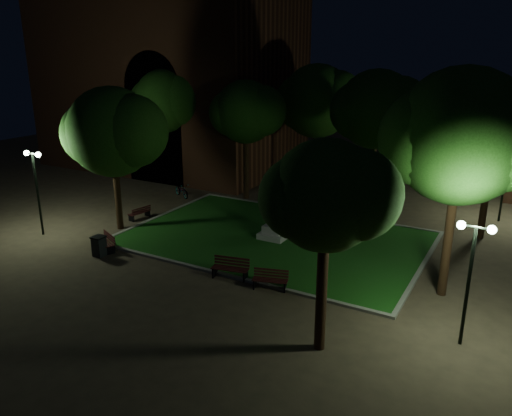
{
  "coord_description": "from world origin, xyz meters",
  "views": [
    {
      "loc": [
        11.17,
        -19.92,
        9.56
      ],
      "look_at": [
        -0.55,
        1.0,
        1.91
      ],
      "focal_mm": 35.0,
      "sensor_mm": 36.0,
      "label": 1
    }
  ],
  "objects_px": {
    "bench_near_left": "(230,269)",
    "bench_west_near": "(106,242)",
    "monument": "(274,222)",
    "bench_far_side": "(337,208)",
    "trash_bin": "(99,246)",
    "bench_near_right": "(270,280)",
    "bicycle": "(182,190)",
    "bench_left_side": "(140,213)"
  },
  "relations": [
    {
      "from": "bench_far_side",
      "to": "trash_bin",
      "type": "relative_size",
      "value": 1.78
    },
    {
      "from": "bench_near_right",
      "to": "trash_bin",
      "type": "bearing_deg",
      "value": 169.5
    },
    {
      "from": "bench_far_side",
      "to": "trash_bin",
      "type": "height_order",
      "value": "trash_bin"
    },
    {
      "from": "bench_near_left",
      "to": "bench_west_near",
      "type": "distance_m",
      "value": 7.1
    },
    {
      "from": "bicycle",
      "to": "trash_bin",
      "type": "bearing_deg",
      "value": -138.39
    },
    {
      "from": "bench_near_left",
      "to": "trash_bin",
      "type": "height_order",
      "value": "trash_bin"
    },
    {
      "from": "bench_far_side",
      "to": "bench_near_left",
      "type": "bearing_deg",
      "value": 90.76
    },
    {
      "from": "bench_near_right",
      "to": "bicycle",
      "type": "bearing_deg",
      "value": 124.94
    },
    {
      "from": "trash_bin",
      "to": "bicycle",
      "type": "xyz_separation_m",
      "value": [
        -2.72,
        10.07,
        -0.04
      ]
    },
    {
      "from": "monument",
      "to": "bench_west_near",
      "type": "xyz_separation_m",
      "value": [
        -6.63,
        -5.41,
        -0.57
      ]
    },
    {
      "from": "bench_west_near",
      "to": "bench_far_side",
      "type": "bearing_deg",
      "value": 78.01
    },
    {
      "from": "trash_bin",
      "to": "bicycle",
      "type": "bearing_deg",
      "value": 105.13
    },
    {
      "from": "bench_near_left",
      "to": "bicycle",
      "type": "xyz_separation_m",
      "value": [
        -9.53,
        9.02,
        0.04
      ]
    },
    {
      "from": "monument",
      "to": "bench_west_near",
      "type": "height_order",
      "value": "monument"
    },
    {
      "from": "monument",
      "to": "bench_west_near",
      "type": "relative_size",
      "value": 2.01
    },
    {
      "from": "bench_left_side",
      "to": "bicycle",
      "type": "bearing_deg",
      "value": -163.49
    },
    {
      "from": "monument",
      "to": "bench_near_left",
      "type": "height_order",
      "value": "monument"
    },
    {
      "from": "bench_near_right",
      "to": "bench_left_side",
      "type": "distance_m",
      "value": 11.63
    },
    {
      "from": "bench_near_right",
      "to": "bicycle",
      "type": "distance_m",
      "value": 14.7
    },
    {
      "from": "bench_near_right",
      "to": "bench_left_side",
      "type": "relative_size",
      "value": 1.09
    },
    {
      "from": "bench_near_right",
      "to": "bench_left_side",
      "type": "xyz_separation_m",
      "value": [
        -10.86,
        4.17,
        -0.03
      ]
    },
    {
      "from": "bench_near_left",
      "to": "bench_west_near",
      "type": "xyz_separation_m",
      "value": [
        -7.09,
        -0.33,
        -0.03
      ]
    },
    {
      "from": "monument",
      "to": "bench_near_left",
      "type": "relative_size",
      "value": 1.87
    },
    {
      "from": "monument",
      "to": "trash_bin",
      "type": "relative_size",
      "value": 3.2
    },
    {
      "from": "monument",
      "to": "bicycle",
      "type": "height_order",
      "value": "monument"
    },
    {
      "from": "bench_near_left",
      "to": "bench_left_side",
      "type": "relative_size",
      "value": 1.2
    },
    {
      "from": "bench_left_side",
      "to": "bench_far_side",
      "type": "distance_m",
      "value": 11.79
    },
    {
      "from": "monument",
      "to": "bench_near_left",
      "type": "bearing_deg",
      "value": -84.79
    },
    {
      "from": "bench_near_right",
      "to": "bench_far_side",
      "type": "xyz_separation_m",
      "value": [
        -1.0,
        10.62,
        0.07
      ]
    },
    {
      "from": "bench_near_right",
      "to": "bench_west_near",
      "type": "relative_size",
      "value": 0.98
    },
    {
      "from": "bench_near_left",
      "to": "bench_far_side",
      "type": "height_order",
      "value": "bench_far_side"
    },
    {
      "from": "bench_left_side",
      "to": "trash_bin",
      "type": "distance_m",
      "value": 5.54
    },
    {
      "from": "bench_near_left",
      "to": "bench_far_side",
      "type": "distance_m",
      "value": 10.59
    },
    {
      "from": "bench_near_right",
      "to": "trash_bin",
      "type": "relative_size",
      "value": 1.56
    },
    {
      "from": "trash_bin",
      "to": "bench_far_side",
      "type": "bearing_deg",
      "value": 56.01
    },
    {
      "from": "bench_near_right",
      "to": "bicycle",
      "type": "height_order",
      "value": "bicycle"
    },
    {
      "from": "bench_left_side",
      "to": "bench_near_right",
      "type": "bearing_deg",
      "value": 77.61
    },
    {
      "from": "bench_near_left",
      "to": "bench_near_right",
      "type": "bearing_deg",
      "value": -14.27
    },
    {
      "from": "bench_far_side",
      "to": "bicycle",
      "type": "bearing_deg",
      "value": 14.45
    },
    {
      "from": "bench_near_right",
      "to": "bench_left_side",
      "type": "height_order",
      "value": "bench_near_right"
    },
    {
      "from": "monument",
      "to": "trash_bin",
      "type": "height_order",
      "value": "monument"
    },
    {
      "from": "bench_far_side",
      "to": "bench_near_right",
      "type": "bearing_deg",
      "value": 101.58
    }
  ]
}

